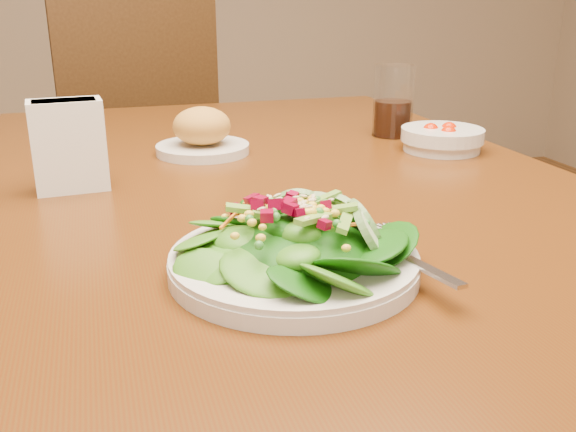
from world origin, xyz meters
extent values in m
cube|color=#43260B|center=(0.00, 0.00, 0.73)|extent=(0.90, 1.40, 0.04)
cylinder|color=black|center=(-0.39, 0.64, 0.35)|extent=(0.07, 0.07, 0.71)
cylinder|color=black|center=(0.39, 0.64, 0.35)|extent=(0.07, 0.07, 0.71)
cube|color=black|center=(-0.15, 1.14, 0.47)|extent=(0.52, 0.52, 0.04)
cylinder|color=black|center=(0.01, 1.37, 0.22)|extent=(0.04, 0.04, 0.45)
cylinder|color=black|center=(-0.38, 1.31, 0.22)|extent=(0.04, 0.04, 0.45)
cylinder|color=black|center=(0.07, 0.98, 0.22)|extent=(0.04, 0.04, 0.45)
cylinder|color=black|center=(-0.32, 0.92, 0.22)|extent=(0.04, 0.04, 0.45)
cube|color=black|center=(-0.12, 0.92, 0.74)|extent=(0.44, 0.10, 0.50)
cylinder|color=silver|center=(-0.07, -0.32, 0.76)|extent=(0.25, 0.25, 0.02)
ellipsoid|color=black|center=(-0.07, -0.32, 0.78)|extent=(0.17, 0.17, 0.04)
cube|color=silver|center=(0.03, -0.35, 0.77)|extent=(0.05, 0.18, 0.01)
cylinder|color=silver|center=(-0.07, 0.20, 0.76)|extent=(0.16, 0.16, 0.02)
ellipsoid|color=#B87D33|center=(-0.07, 0.20, 0.80)|extent=(0.10, 0.10, 0.06)
cylinder|color=silver|center=(0.33, 0.10, 0.77)|extent=(0.14, 0.14, 0.04)
sphere|color=red|center=(0.35, 0.10, 0.78)|extent=(0.03, 0.03, 0.03)
sphere|color=red|center=(0.31, 0.11, 0.78)|extent=(0.03, 0.03, 0.03)
sphere|color=red|center=(0.33, 0.07, 0.78)|extent=(0.03, 0.03, 0.03)
cylinder|color=silver|center=(0.30, 0.23, 0.82)|extent=(0.08, 0.08, 0.13)
cylinder|color=black|center=(0.30, 0.23, 0.78)|extent=(0.07, 0.07, 0.07)
cube|color=white|center=(-0.28, 0.04, 0.81)|extent=(0.10, 0.06, 0.13)
cube|color=white|center=(-0.28, 0.04, 0.82)|extent=(0.09, 0.05, 0.11)
camera|label=1|loc=(-0.24, -0.88, 1.02)|focal=40.00mm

